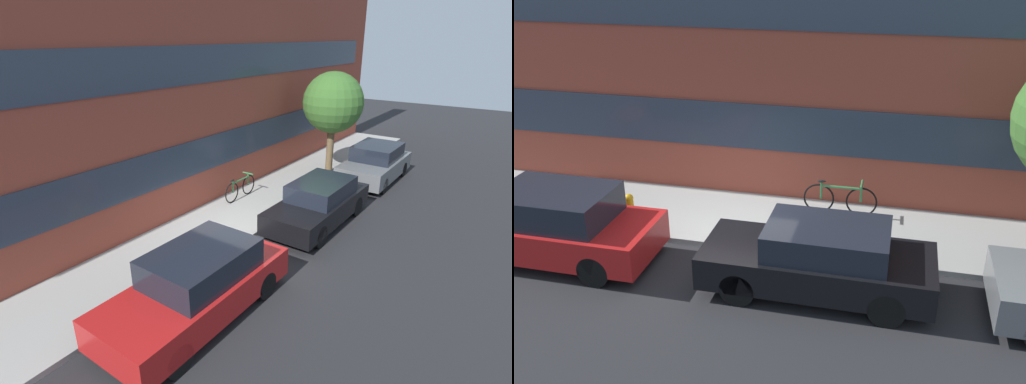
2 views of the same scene
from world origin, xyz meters
The scene contains 7 objects.
ground_plane centered at (0.00, 0.00, 0.00)m, with size 56.00×56.00×0.00m, color #232326.
sidewalk_strip centered at (0.00, 1.31, 0.06)m, with size 28.00×2.62×0.13m.
rowhouse_facade centered at (0.00, 3.06, 4.22)m, with size 28.00×1.02×8.42m.
parked_car_red centered at (-3.29, -1.05, 0.73)m, with size 4.28×1.74×1.49m.
parked_car_black centered at (2.05, -1.05, 0.68)m, with size 4.14×1.63×1.36m.
fire_hydrant centered at (-2.40, 0.45, 0.48)m, with size 0.50×0.28×0.70m.
bicycle centered at (2.05, 1.96, 0.53)m, with size 1.68×0.44×0.81m.
Camera 2 is at (3.23, -9.78, 5.95)m, focal length 40.00 mm.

